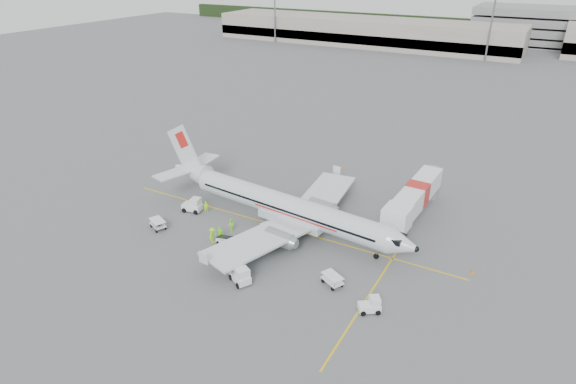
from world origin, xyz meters
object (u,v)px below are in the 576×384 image
at_px(jet_bridge, 416,201).
at_px(belt_loader, 229,238).
at_px(tug_aft, 192,204).
at_px(tug_mid, 240,274).
at_px(tug_fore, 370,305).
at_px(aircraft, 288,192).

height_order(jet_bridge, belt_loader, jet_bridge).
height_order(belt_loader, tug_aft, belt_loader).
xyz_separation_m(belt_loader, tug_mid, (4.62, -4.63, -0.26)).
height_order(belt_loader, tug_fore, belt_loader).
relative_size(jet_bridge, tug_aft, 7.16).
distance_m(jet_bridge, belt_loader, 23.31).
distance_m(aircraft, jet_bridge, 16.09).
relative_size(aircraft, jet_bridge, 1.98).
relative_size(tug_fore, tug_aft, 0.83).
bearing_deg(tug_aft, tug_mid, -44.65).
xyz_separation_m(aircraft, tug_mid, (1.09, -11.72, -3.82)).
height_order(tug_mid, tug_aft, tug_aft).
relative_size(jet_bridge, belt_loader, 3.99).
bearing_deg(aircraft, tug_fore, -28.79).
bearing_deg(tug_fore, belt_loader, 137.51).
bearing_deg(jet_bridge, tug_mid, -115.73).
bearing_deg(tug_mid, jet_bridge, 91.10).
distance_m(jet_bridge, tug_fore, 19.50).
bearing_deg(aircraft, belt_loader, -110.53).
distance_m(aircraft, belt_loader, 8.68).
xyz_separation_m(aircraft, belt_loader, (-3.53, -7.08, -3.56)).
bearing_deg(tug_mid, tug_aft, 174.94).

